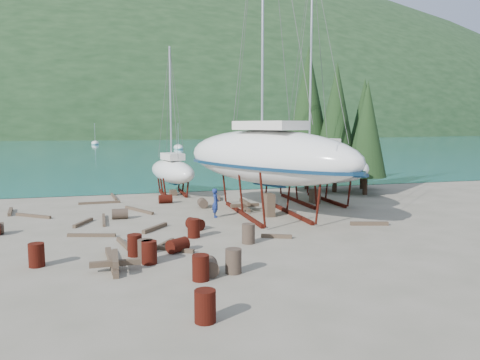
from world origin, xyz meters
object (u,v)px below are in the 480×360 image
object	(u,v)px
large_sailboat_near	(266,156)
small_sailboat_shore	(172,171)
worker	(216,203)
large_sailboat_far	(312,163)

from	to	relation	value
large_sailboat_near	small_sailboat_shore	size ratio (longest dim) A/B	1.94
worker	large_sailboat_far	bearing A→B (deg)	-51.64
worker	large_sailboat_near	bearing A→B (deg)	-73.54
large_sailboat_far	worker	size ratio (longest dim) A/B	9.89
large_sailboat_near	small_sailboat_shore	xyz separation A→B (m)	(-4.24, 9.28, -1.61)
large_sailboat_far	large_sailboat_near	bearing A→B (deg)	-156.20
large_sailboat_near	large_sailboat_far	size ratio (longest dim) A/B	1.30
small_sailboat_shore	worker	distance (m)	9.57
small_sailboat_shore	large_sailboat_far	bearing A→B (deg)	-47.98
small_sailboat_shore	worker	xyz separation A→B (m)	(1.20, -9.44, -0.99)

